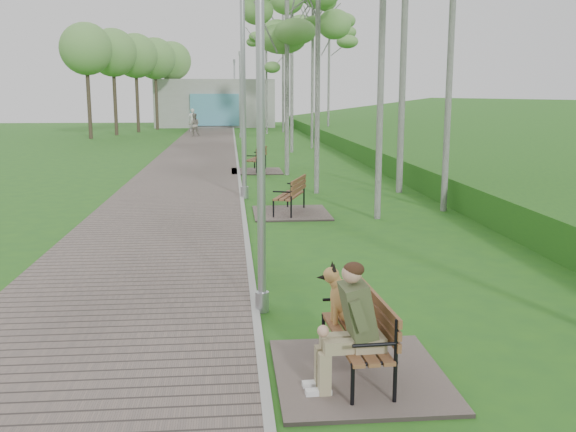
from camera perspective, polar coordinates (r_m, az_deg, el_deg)
The scene contains 20 objects.
ground at distance 6.13m, azimuth -2.02°, elevation -15.71°, with size 120.00×120.00×0.00m, color #255A1E.
walkway at distance 27.16m, azimuth -8.25°, elevation 4.90°, with size 3.50×67.00×0.04m, color #61544E.
kerb at distance 27.12m, azimuth -4.55°, elevation 4.98°, with size 0.10×67.00×0.05m, color #999993.
embankment at distance 28.42m, azimuth 20.55°, elevation 4.54°, with size 14.00×70.00×1.60m, color #32731C.
building_north at distance 56.47m, azimuth -6.49°, elevation 9.92°, with size 10.00×5.20×4.00m.
bench_main at distance 6.34m, azimuth 5.71°, elevation -10.89°, with size 1.65×1.84×1.44m.
bench_second at distance 14.88m, azimuth 0.13°, elevation 0.93°, with size 1.74×1.93×1.07m.
bench_third at distance 23.11m, azimuth -2.90°, elevation 4.45°, with size 1.80×2.00×1.10m.
lamp_post_near at distance 7.86m, azimuth -2.42°, elevation 6.23°, with size 0.17×0.17×4.52m.
lamp_post_second at distance 16.99m, azimuth -3.98°, elevation 10.15°, with size 0.21×0.21×5.48m.
lamp_post_third at distance 41.38m, azimuth -4.24°, elevation 10.42°, with size 0.21×0.21×5.39m.
lamp_post_far at distance 56.70m, azimuth -4.76°, elevation 10.64°, with size 0.22×0.22×5.72m.
pedestrian_near at distance 48.57m, azimuth -8.51°, elevation 8.41°, with size 0.63×0.41×1.72m, color silver.
pedestrian_far at distance 43.05m, azimuth -8.34°, elevation 8.01°, with size 0.75×0.58×1.53m, color gray.
birch_mid_c at distance 22.21m, azimuth -0.09°, elevation 17.80°, with size 2.47×2.47×6.96m.
birch_far_a at distance 33.53m, azimuth 2.23°, elevation 18.24°, with size 2.44×2.44×9.06m.
birch_far_b at distance 31.15m, azimuth 0.35°, elevation 17.97°, with size 2.73×2.73×8.47m.
birch_far_c at distance 39.65m, azimuth 3.70°, elevation 16.73°, with size 2.30×2.30×8.77m.
birch_distant_a at distance 45.90m, azimuth -1.94°, elevation 14.20°, with size 2.32×2.32×7.01m.
birch_distant_b at distance 48.06m, azimuth -0.46°, elevation 17.51°, with size 2.67×2.67×10.70m.
Camera 1 is at (-0.29, -5.48, 2.73)m, focal length 40.00 mm.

